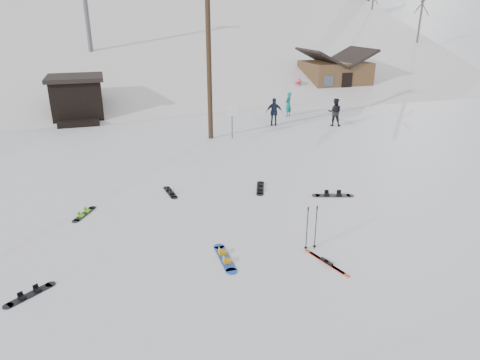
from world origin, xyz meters
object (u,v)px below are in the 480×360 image
object	(u,v)px
cabin	(334,77)
hero_snowboard	(225,258)
utility_pole	(209,49)
hero_skis	(327,262)

from	to	relation	value
cabin	hero_snowboard	bearing A→B (deg)	-125.10
utility_pole	cabin	world-z (taller)	utility_pole
cabin	hero_snowboard	world-z (taller)	cabin
hero_snowboard	hero_skis	bearing A→B (deg)	-111.82
cabin	utility_pole	bearing A→B (deg)	-142.44
utility_pole	hero_snowboard	xyz separation A→B (m)	(-2.58, -12.17, -4.65)
cabin	hero_snowboard	size ratio (longest dim) A/B	3.28
utility_pole	hero_snowboard	world-z (taller)	utility_pole
utility_pole	cabin	bearing A→B (deg)	37.56
utility_pole	cabin	size ratio (longest dim) A/B	1.67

